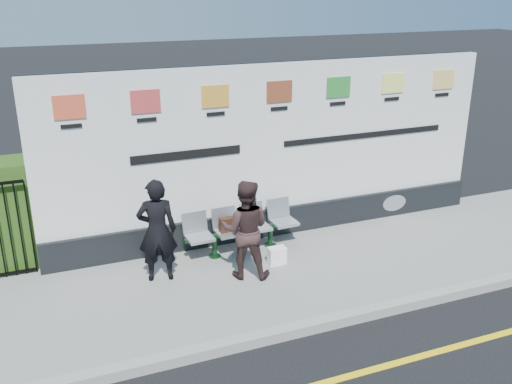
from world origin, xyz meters
The scene contains 10 objects.
ground centered at (0.00, 0.00, 0.00)m, with size 80.00×80.00×0.00m, color black.
pavement centered at (0.00, 2.50, 0.06)m, with size 14.00×3.00×0.12m, color gray.
kerb centered at (0.00, 1.00, 0.07)m, with size 14.00×0.18×0.14m, color gray.
yellow_line centered at (0.00, 0.00, 0.00)m, with size 14.00×0.10×0.01m, color yellow.
billboard centered at (0.50, 3.85, 1.42)m, with size 8.00×0.30×3.00m.
bench centered at (-0.31, 3.35, 0.33)m, with size 1.93×0.51×0.41m, color #AAAEB3, non-canonical shape.
woman_left centered at (-1.81, 2.94, 0.92)m, with size 0.58×0.38×1.59m, color black.
woman_right centered at (-0.57, 2.55, 0.89)m, with size 0.75×0.58×1.54m, color #342221.
handbag_brown centered at (-0.57, 3.34, 0.65)m, with size 0.30×0.13×0.24m, color black.
carrier_bag_white centered at (0.03, 2.72, 0.26)m, with size 0.28×0.17×0.28m, color white.
Camera 1 is at (-3.30, -4.73, 4.37)m, focal length 40.00 mm.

